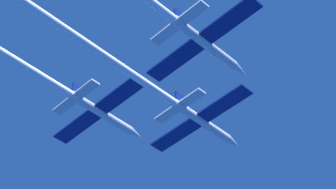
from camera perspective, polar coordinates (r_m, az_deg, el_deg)
jet_lead at (r=73.25m, az=-8.39°, el=5.26°), size 16.39×66.07×2.71m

